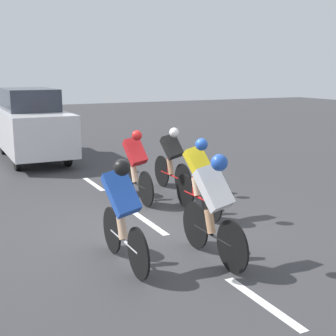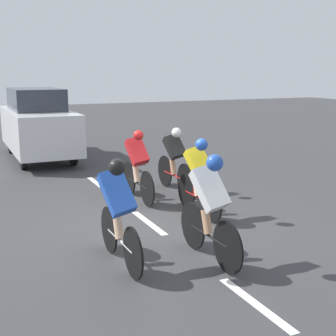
{
  "view_description": "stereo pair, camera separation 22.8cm",
  "coord_description": "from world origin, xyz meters",
  "px_view_note": "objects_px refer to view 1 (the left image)",
  "views": [
    {
      "loc": [
        3.17,
        7.05,
        2.61
      ],
      "look_at": [
        -0.37,
        -0.1,
        0.95
      ],
      "focal_mm": 50.0,
      "sensor_mm": 36.0,
      "label": 1
    },
    {
      "loc": [
        2.96,
        7.15,
        2.61
      ],
      "look_at": [
        -0.37,
        -0.1,
        0.95
      ],
      "focal_mm": 50.0,
      "sensor_mm": 36.0,
      "label": 2
    }
  ],
  "objects_px": {
    "cyclist_yellow": "(198,175)",
    "cyclist_white": "(214,205)",
    "support_car": "(31,124)",
    "cyclist_black": "(172,159)",
    "cyclist_blue": "(122,210)",
    "cyclist_red": "(136,164)"
  },
  "relations": [
    {
      "from": "cyclist_yellow",
      "to": "cyclist_white",
      "type": "xyz_separation_m",
      "value": [
        0.87,
        1.93,
        0.04
      ]
    },
    {
      "from": "support_car",
      "to": "cyclist_black",
      "type": "bearing_deg",
      "value": 110.34
    },
    {
      "from": "cyclist_yellow",
      "to": "cyclist_white",
      "type": "relative_size",
      "value": 0.97
    },
    {
      "from": "cyclist_yellow",
      "to": "cyclist_blue",
      "type": "xyz_separation_m",
      "value": [
        2.05,
        1.55,
        0.03
      ]
    },
    {
      "from": "cyclist_black",
      "to": "support_car",
      "type": "relative_size",
      "value": 0.39
    },
    {
      "from": "cyclist_black",
      "to": "support_car",
      "type": "height_order",
      "value": "support_car"
    },
    {
      "from": "cyclist_white",
      "to": "cyclist_red",
      "type": "xyz_separation_m",
      "value": [
        -0.24,
        -3.35,
        -0.05
      ]
    },
    {
      "from": "support_car",
      "to": "cyclist_red",
      "type": "bearing_deg",
      "value": 100.07
    },
    {
      "from": "cyclist_black",
      "to": "cyclist_white",
      "type": "bearing_deg",
      "value": 71.64
    },
    {
      "from": "cyclist_yellow",
      "to": "cyclist_red",
      "type": "xyz_separation_m",
      "value": [
        0.63,
        -1.43,
        -0.01
      ]
    },
    {
      "from": "cyclist_yellow",
      "to": "cyclist_black",
      "type": "bearing_deg",
      "value": -101.28
    },
    {
      "from": "cyclist_white",
      "to": "support_car",
      "type": "bearing_deg",
      "value": -85.12
    },
    {
      "from": "cyclist_yellow",
      "to": "cyclist_white",
      "type": "bearing_deg",
      "value": 65.72
    },
    {
      "from": "cyclist_blue",
      "to": "support_car",
      "type": "bearing_deg",
      "value": -92.72
    },
    {
      "from": "cyclist_red",
      "to": "support_car",
      "type": "distance_m",
      "value": 5.76
    },
    {
      "from": "cyclist_blue",
      "to": "support_car",
      "type": "relative_size",
      "value": 0.37
    },
    {
      "from": "cyclist_yellow",
      "to": "cyclist_blue",
      "type": "height_order",
      "value": "cyclist_blue"
    },
    {
      "from": "cyclist_blue",
      "to": "cyclist_black",
      "type": "bearing_deg",
      "value": -126.1
    },
    {
      "from": "cyclist_white",
      "to": "support_car",
      "type": "height_order",
      "value": "support_car"
    },
    {
      "from": "cyclist_blue",
      "to": "cyclist_white",
      "type": "height_order",
      "value": "cyclist_white"
    },
    {
      "from": "cyclist_white",
      "to": "cyclist_red",
      "type": "bearing_deg",
      "value": -94.02
    },
    {
      "from": "cyclist_blue",
      "to": "cyclist_red",
      "type": "height_order",
      "value": "cyclist_blue"
    }
  ]
}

